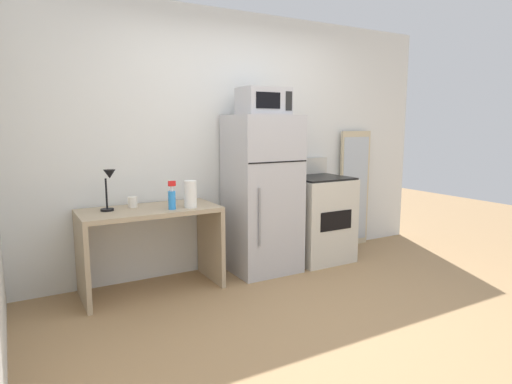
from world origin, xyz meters
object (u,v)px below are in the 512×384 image
at_px(coffee_mug, 133,202).
at_px(microwave, 264,101).
at_px(paper_towel_roll, 190,194).
at_px(desk, 150,233).
at_px(spray_bottle, 172,198).
at_px(desk_lamp, 109,183).
at_px(leaning_mirror, 354,189).
at_px(refrigerator, 262,194).
at_px(oven_range, 318,218).

relative_size(coffee_mug, microwave, 0.21).
xyz_separation_m(paper_towel_roll, coffee_mug, (-0.44, 0.26, -0.07)).
distance_m(desk, spray_bottle, 0.39).
height_order(paper_towel_roll, spray_bottle, spray_bottle).
height_order(desk_lamp, spray_bottle, desk_lamp).
distance_m(desk, coffee_mug, 0.32).
distance_m(desk, paper_towel_roll, 0.50).
relative_size(desk, coffee_mug, 12.58).
bearing_deg(leaning_mirror, spray_bottle, -170.93).
relative_size(spray_bottle, refrigerator, 0.16).
relative_size(desk, refrigerator, 0.76).
xyz_separation_m(spray_bottle, leaning_mirror, (2.45, 0.39, -0.15)).
bearing_deg(desk_lamp, paper_towel_roll, -17.01).
bearing_deg(microwave, refrigerator, 90.33).
bearing_deg(coffee_mug, paper_towel_roll, -30.50).
relative_size(coffee_mug, leaning_mirror, 0.07).
bearing_deg(microwave, spray_bottle, -173.28).
bearing_deg(refrigerator, microwave, -89.67).
distance_m(desk_lamp, oven_range, 2.24).
relative_size(paper_towel_roll, leaning_mirror, 0.17).
height_order(desk_lamp, coffee_mug, desk_lamp).
bearing_deg(refrigerator, desk, 179.67).
distance_m(desk_lamp, paper_towel_roll, 0.69).
distance_m(coffee_mug, refrigerator, 1.27).
bearing_deg(microwave, desk_lamp, 176.86).
bearing_deg(spray_bottle, leaning_mirror, 9.07).
distance_m(paper_towel_roll, spray_bottle, 0.17).
bearing_deg(oven_range, desk_lamp, 178.38).
distance_m(desk_lamp, refrigerator, 1.48).
bearing_deg(leaning_mirror, paper_towel_roll, -170.22).
bearing_deg(paper_towel_roll, leaning_mirror, 9.78).
relative_size(microwave, leaning_mirror, 0.33).
bearing_deg(oven_range, spray_bottle, -175.44).
height_order(desk, oven_range, oven_range).
relative_size(desk_lamp, coffee_mug, 3.72).
height_order(coffee_mug, oven_range, oven_range).
bearing_deg(desk, refrigerator, -0.33).
height_order(paper_towel_roll, oven_range, oven_range).
distance_m(paper_towel_roll, coffee_mug, 0.52).
distance_m(desk_lamp, coffee_mug, 0.29).
height_order(coffee_mug, microwave, microwave).
relative_size(desk, oven_range, 1.09).
distance_m(coffee_mug, oven_range, 2.00).
height_order(desk, microwave, microwave).
xyz_separation_m(microwave, oven_range, (0.71, 0.02, -1.23)).
distance_m(refrigerator, leaning_mirror, 1.48).
xyz_separation_m(paper_towel_roll, refrigerator, (0.82, 0.14, -0.09)).
bearing_deg(refrigerator, desk_lamp, 177.68).
relative_size(paper_towel_roll, refrigerator, 0.15).
bearing_deg(desk, desk_lamp, 170.68).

